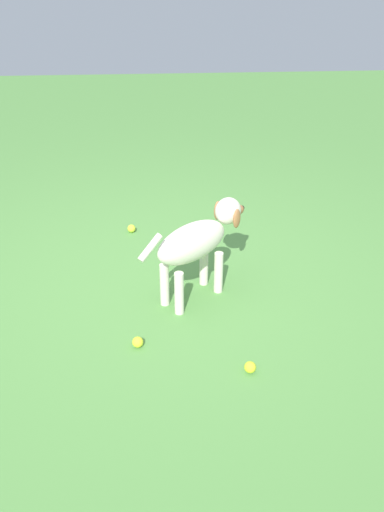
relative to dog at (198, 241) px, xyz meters
The scene contains 5 objects.
ground 0.49m from the dog, 28.04° to the right, with size 14.00×14.00×0.00m, color #548C42.
dog is the anchor object (origin of this frame).
tennis_ball_0 0.90m from the dog, 106.05° to the left, with size 0.07×0.07×0.07m, color yellow.
tennis_ball_1 1.11m from the dog, 63.67° to the right, with size 0.07×0.07×0.07m, color #CADD33.
tennis_ball_2 0.75m from the dog, 53.12° to the left, with size 0.07×0.07×0.07m, color #D4E42E.
Camera 1 is at (0.01, 3.18, 2.05)m, focal length 38.43 mm.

